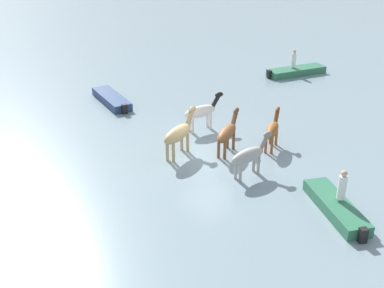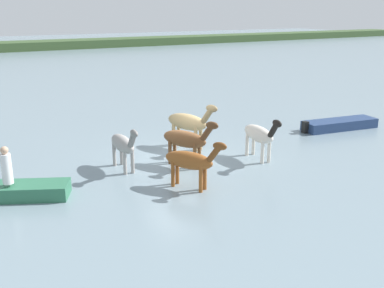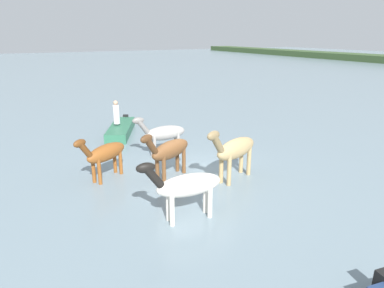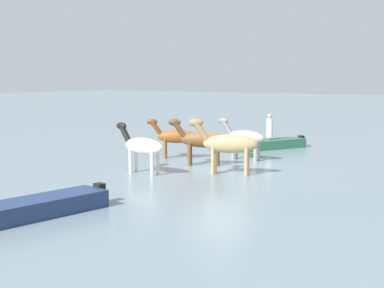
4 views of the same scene
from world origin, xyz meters
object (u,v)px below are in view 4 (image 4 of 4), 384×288
Objects in this scene: boat_dinghy_port at (38,210)px; horse_dun_straggler at (202,140)px; horse_lead at (244,137)px; horse_chestnut_trailing at (175,137)px; boat_motor_center at (273,145)px; horse_pinto_flank at (228,144)px; horse_mid_herd at (142,146)px; person_watcher_seated at (270,126)px.

horse_dun_straggler is at bearing -165.70° from boat_dinghy_port.
horse_dun_straggler reaches higher than boat_dinghy_port.
horse_lead reaches higher than boat_dinghy_port.
horse_lead is 3.03m from horse_chestnut_trailing.
boat_motor_center is 0.90× the size of boat_dinghy_port.
boat_dinghy_port is at bearing 62.66° from horse_pinto_flank.
horse_chestnut_trailing reaches higher than boat_dinghy_port.
horse_pinto_flank reaches higher than boat_dinghy_port.
boat_motor_center is at bearing -90.43° from horse_mid_herd.
horse_dun_straggler reaches higher than horse_chestnut_trailing.
horse_chestnut_trailing is at bearing -51.97° from horse_dun_straggler.
horse_chestnut_trailing is 1.76× the size of person_watcher_seated.
horse_pinto_flank is 7.77m from person_watcher_seated.
boat_dinghy_port is at bearing 91.23° from horse_lead.
horse_chestnut_trailing is at bearing -155.33° from boat_dinghy_port.
horse_chestnut_trailing is at bearing -20.47° from person_watcher_seated.
horse_lead is 5.27m from horse_mid_herd.
boat_motor_center is (-5.33, 2.18, -0.80)m from horse_chestnut_trailing.
horse_chestnut_trailing is (-3.81, -1.22, -0.06)m from horse_mid_herd.
horse_mid_herd is 4.00m from horse_chestnut_trailing.
boat_dinghy_port is 3.48× the size of person_watcher_seated.
horse_lead is 1.09× the size of horse_chestnut_trailing.
horse_lead reaches higher than boat_motor_center.
horse_lead is at bearing 33.83° from boat_motor_center.
horse_chestnut_trailing is 0.51× the size of boat_dinghy_port.
person_watcher_seated reaches higher than horse_chestnut_trailing.
horse_mid_herd is 6.66m from boat_dinghy_port.
boat_dinghy_port is at bearing 69.54° from horse_dun_straggler.
horse_pinto_flank reaches higher than horse_dun_straggler.
boat_motor_center is at bearing -96.91° from horse_pinto_flank.
horse_mid_herd is at bearing 48.19° from horse_dun_straggler.
horse_lead is at bearing -170.54° from boat_dinghy_port.
person_watcher_seated reaches higher than boat_dinghy_port.
horse_mid_herd is at bearing 73.37° from horse_lead.
horse_mid_herd reaches higher than person_watcher_seated.
horse_pinto_flank is 0.70× the size of boat_motor_center.
horse_lead reaches higher than person_watcher_seated.
horse_dun_straggler is at bearing -52.20° from horse_pinto_flank.
horse_dun_straggler is (2.21, -0.75, 0.05)m from horse_lead.
boat_motor_center is (-7.52, -1.77, -0.97)m from horse_pinto_flank.
boat_dinghy_port is (10.18, 2.93, -0.80)m from horse_chestnut_trailing.
horse_dun_straggler is (-2.83, 0.79, 0.01)m from horse_mid_herd.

